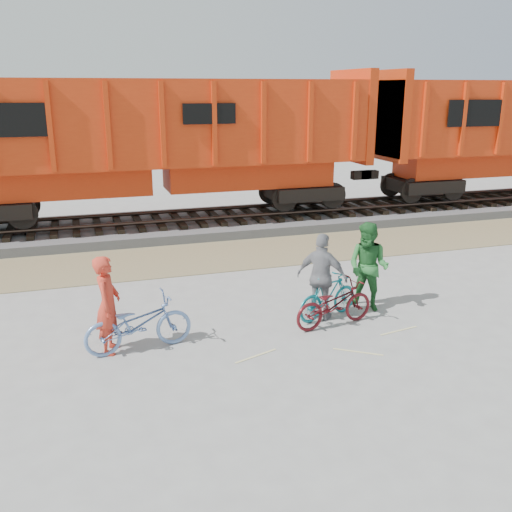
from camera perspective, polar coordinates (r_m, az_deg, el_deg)
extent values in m
plane|color=#9E9E99|center=(11.24, 3.66, -7.55)|extent=(120.00, 120.00, 0.00)
cube|color=#95825D|center=(16.18, -3.37, 0.05)|extent=(120.00, 3.00, 0.02)
cube|color=slate|center=(19.44, -5.94, 3.21)|extent=(120.00, 4.00, 0.30)
cube|color=black|center=(19.40, -5.96, 3.82)|extent=(0.22, 2.60, 0.12)
cube|color=black|center=(21.62, 11.20, 4.90)|extent=(0.22, 2.60, 0.12)
cylinder|color=#382821|center=(18.68, -5.52, 3.72)|extent=(120.00, 0.12, 0.12)
cylinder|color=#382821|center=(20.06, -6.39, 4.58)|extent=(120.00, 0.12, 0.12)
cube|color=black|center=(19.07, -9.68, 5.24)|extent=(11.20, 2.20, 0.80)
cube|color=red|center=(18.93, -9.80, 7.76)|extent=(11.76, 1.65, 0.90)
cube|color=red|center=(18.76, -10.06, 13.05)|extent=(14.00, 3.00, 2.60)
cube|color=#B82D0B|center=(20.81, 9.50, 13.66)|extent=(0.30, 3.06, 3.10)
cube|color=black|center=(17.08, -23.75, 12.32)|extent=(2.20, 0.04, 0.90)
cube|color=#B82D0B|center=(21.43, 12.69, 13.57)|extent=(0.30, 3.06, 3.10)
cube|color=black|center=(21.60, 21.12, 13.18)|extent=(2.20, 0.04, 0.90)
imported|color=#6688BF|center=(10.50, -11.68, -6.64)|extent=(2.02, 0.92, 1.02)
imported|color=teal|center=(11.80, 7.22, -4.02)|extent=(1.61, 0.93, 0.93)
imported|color=#531116|center=(11.43, 7.82, -4.77)|extent=(1.83, 0.91, 0.92)
imported|color=red|center=(10.42, -14.60, -4.74)|extent=(0.58, 0.74, 1.79)
imported|color=#25672D|center=(12.25, 11.17, -1.06)|extent=(1.13, 1.17, 1.89)
imported|color=gray|center=(11.58, 6.61, -2.11)|extent=(1.07, 1.04, 1.80)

